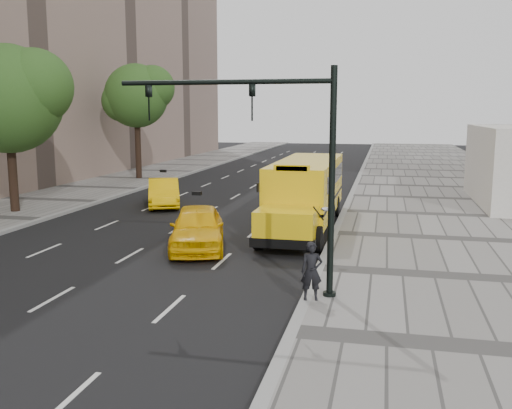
% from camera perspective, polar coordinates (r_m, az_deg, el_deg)
% --- Properties ---
extents(ground, '(140.00, 140.00, 0.00)m').
position_cam_1_polar(ground, '(25.56, -5.67, -2.51)').
color(ground, black).
rests_on(ground, ground).
extents(sidewalk_museum, '(12.00, 140.00, 0.15)m').
position_cam_1_polar(sidewalk_museum, '(24.59, 21.95, -3.44)').
color(sidewalk_museum, gray).
rests_on(sidewalk_museum, ground).
extents(curb_museum, '(0.30, 140.00, 0.15)m').
position_cam_1_polar(curb_museum, '(24.34, 7.86, -2.97)').
color(curb_museum, gray).
rests_on(curb_museum, ground).
extents(curb_far, '(0.30, 140.00, 0.15)m').
position_cam_1_polar(curb_far, '(29.06, -20.82, -1.49)').
color(curb_far, gray).
rests_on(curb_far, ground).
extents(tree_b, '(6.09, 5.41, 8.53)m').
position_cam_1_polar(tree_b, '(31.35, -23.44, 9.75)').
color(tree_b, black).
rests_on(tree_b, ground).
extents(tree_c, '(5.37, 4.78, 8.76)m').
position_cam_1_polar(tree_c, '(44.55, -11.77, 10.65)').
color(tree_c, black).
rests_on(tree_c, ground).
extents(school_bus, '(2.96, 11.56, 3.19)m').
position_cam_1_polar(school_bus, '(26.09, 5.04, 1.67)').
color(school_bus, yellow).
rests_on(school_bus, ground).
extents(taxi_near, '(3.27, 5.26, 1.67)m').
position_cam_1_polar(taxi_near, '(21.82, -5.88, -2.31)').
color(taxi_near, '#FFC005').
rests_on(taxi_near, ground).
extents(taxi_far, '(3.27, 4.89, 1.52)m').
position_cam_1_polar(taxi_far, '(31.92, -9.22, 1.17)').
color(taxi_far, '#FFC005').
rests_on(taxi_far, ground).
extents(pedestrian, '(0.66, 0.51, 1.60)m').
position_cam_1_polar(pedestrian, '(15.55, 5.58, -6.65)').
color(pedestrian, black).
rests_on(pedestrian, sidewalk_museum).
extents(traffic_signal, '(6.18, 0.36, 6.40)m').
position_cam_1_polar(traffic_signal, '(15.60, 2.48, 5.18)').
color(traffic_signal, black).
rests_on(traffic_signal, ground).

